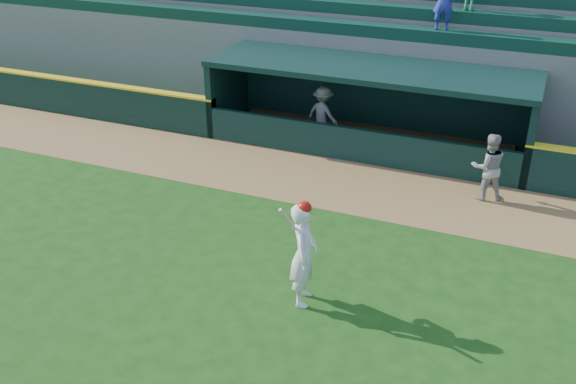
# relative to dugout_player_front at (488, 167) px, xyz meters

# --- Properties ---
(ground) EXTENTS (120.00, 120.00, 0.00)m
(ground) POSITION_rel_dugout_player_front_xyz_m (-3.74, -5.55, -0.88)
(ground) COLOR #1A4511
(ground) RESTS_ON ground
(warning_track) EXTENTS (40.00, 3.00, 0.01)m
(warning_track) POSITION_rel_dugout_player_front_xyz_m (-3.74, -0.65, -0.87)
(warning_track) COLOR olive
(warning_track) RESTS_ON ground
(field_wall_left) EXTENTS (15.50, 0.30, 1.20)m
(field_wall_left) POSITION_rel_dugout_player_front_xyz_m (-15.99, 1.00, -0.28)
(field_wall_left) COLOR black
(field_wall_left) RESTS_ON ground
(wall_stripe_left) EXTENTS (15.50, 0.32, 0.06)m
(wall_stripe_left) POSITION_rel_dugout_player_front_xyz_m (-15.99, 1.00, 0.35)
(wall_stripe_left) COLOR yellow
(wall_stripe_left) RESTS_ON field_wall_left
(dugout_player_front) EXTENTS (1.04, 0.94, 1.75)m
(dugout_player_front) POSITION_rel_dugout_player_front_xyz_m (0.00, 0.00, 0.00)
(dugout_player_front) COLOR #969691
(dugout_player_front) RESTS_ON ground
(dugout_player_inside) EXTENTS (1.24, 0.95, 1.69)m
(dugout_player_inside) POSITION_rel_dugout_player_front_xyz_m (-5.12, 2.11, -0.03)
(dugout_player_inside) COLOR gray
(dugout_player_inside) RESTS_ON ground
(dugout) EXTENTS (9.40, 2.80, 2.46)m
(dugout) POSITION_rel_dugout_player_front_xyz_m (-3.74, 2.45, 0.48)
(dugout) COLOR slate
(dugout) RESTS_ON ground
(stands) EXTENTS (34.50, 6.25, 7.15)m
(stands) POSITION_rel_dugout_player_front_xyz_m (-3.72, 7.02, 1.52)
(stands) COLOR slate
(stands) RESTS_ON ground
(batter_at_plate) EXTENTS (0.67, 0.88, 2.18)m
(batter_at_plate) POSITION_rel_dugout_player_front_xyz_m (-2.67, -5.77, 0.20)
(batter_at_plate) COLOR white
(batter_at_plate) RESTS_ON ground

